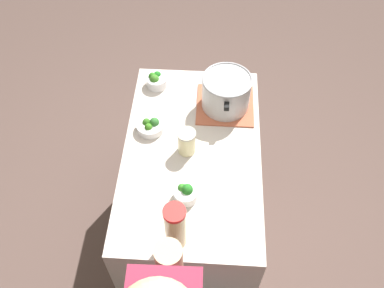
{
  "coord_description": "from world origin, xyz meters",
  "views": [
    {
      "loc": [
        1.16,
        0.07,
        2.46
      ],
      "look_at": [
        0.0,
        0.0,
        0.94
      ],
      "focal_mm": 38.82,
      "sensor_mm": 36.0,
      "label": 1
    }
  ],
  "objects": [
    {
      "name": "broccoli_bowl_center",
      "position": [
        -0.12,
        -0.21,
        0.92
      ],
      "size": [
        0.14,
        0.14,
        0.07
      ],
      "color": "silver",
      "rests_on": "counter_slab"
    },
    {
      "name": "ground_plane",
      "position": [
        0.0,
        0.0,
        0.0
      ],
      "size": [
        8.0,
        8.0,
        0.0
      ],
      "primitive_type": "plane",
      "color": "brown"
    },
    {
      "name": "dish_cloth",
      "position": [
        -0.3,
        0.15,
        0.89
      ],
      "size": [
        0.28,
        0.29,
        0.01
      ],
      "primitive_type": "cube",
      "color": "#B35B3F",
      "rests_on": "counter_slab"
    },
    {
      "name": "cooking_pot",
      "position": [
        -0.3,
        0.15,
        0.99
      ],
      "size": [
        0.32,
        0.25,
        0.18
      ],
      "color": "#B7B7BC",
      "rests_on": "dish_cloth"
    },
    {
      "name": "broccoli_bowl_front",
      "position": [
        0.25,
        -0.01,
        0.92
      ],
      "size": [
        0.1,
        0.1,
        0.08
      ],
      "color": "silver",
      "rests_on": "counter_slab"
    },
    {
      "name": "broccoli_bowl_back",
      "position": [
        -0.43,
        -0.22,
        0.92
      ],
      "size": [
        0.11,
        0.11,
        0.08
      ],
      "color": "silver",
      "rests_on": "counter_slab"
    },
    {
      "name": "counter_slab",
      "position": [
        0.0,
        0.0,
        0.44
      ],
      "size": [
        1.09,
        0.65,
        0.89
      ],
      "primitive_type": "cube",
      "color": "beige",
      "rests_on": "ground_plane"
    },
    {
      "name": "lemonade_pitcher",
      "position": [
        0.46,
        -0.04,
        1.01
      ],
      "size": [
        0.09,
        0.09,
        0.25
      ],
      "color": "beige",
      "rests_on": "counter_slab"
    },
    {
      "name": "mason_jar",
      "position": [
        0.0,
        -0.02,
        0.95
      ],
      "size": [
        0.09,
        0.09,
        0.13
      ],
      "color": "beige",
      "rests_on": "counter_slab"
    }
  ]
}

